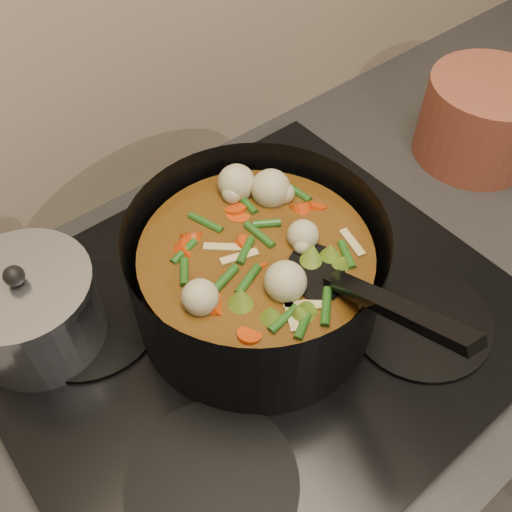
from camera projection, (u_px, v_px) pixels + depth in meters
counter at (255, 458)px, 1.08m from camera, size 2.64×0.64×0.91m
stovetop at (254, 323)px, 0.72m from camera, size 0.62×0.54×0.03m
stockpot at (256, 275)px, 0.67m from camera, size 0.37×0.44×0.22m
saucepan at (32, 310)px, 0.66m from camera, size 0.16×0.16×0.13m
terracotta_crock at (482, 120)px, 0.90m from camera, size 0.22×0.22×0.13m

